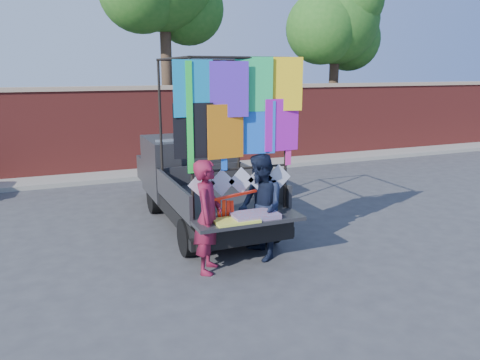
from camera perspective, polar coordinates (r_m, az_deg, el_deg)
name	(u,v)px	position (r m, az deg, el deg)	size (l,w,h in m)	color
ground	(227,246)	(8.46, -1.60, -8.07)	(90.00, 90.00, 0.00)	#38383A
brick_wall	(146,128)	(14.75, -11.38, 6.20)	(30.00, 0.45, 2.61)	maroon
curb	(153,173)	(14.28, -10.60, 0.86)	(30.00, 1.20, 0.12)	gray
tree_right	(338,24)	(18.68, 11.84, 18.17)	(4.20, 3.30, 6.62)	#38281C
pickup_truck	(195,179)	(9.96, -5.52, 0.16)	(2.08, 5.22, 3.28)	black
woman	(208,217)	(7.20, -3.94, -4.48)	(0.65, 0.43, 1.78)	maroon
man	(261,207)	(7.70, 2.53, -3.33)	(0.86, 0.67, 1.77)	black
streamer_bundle	(230,207)	(7.37, -1.27, -3.30)	(0.85, 0.31, 0.61)	red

